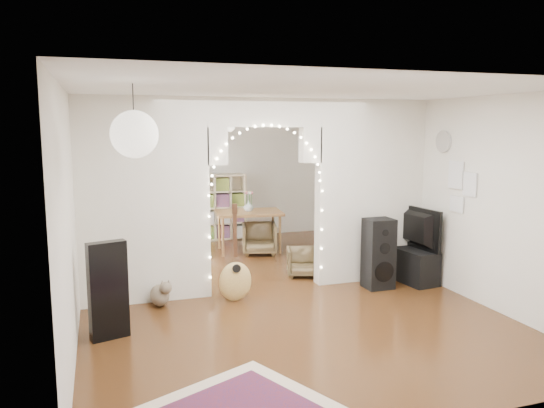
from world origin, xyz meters
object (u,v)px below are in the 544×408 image
object	(u,v)px
floor_speaker	(379,254)
media_console	(408,264)
bookcase	(214,207)
dining_table	(249,215)
dining_chair_right	(303,262)
acoustic_guitar	(235,266)
dining_chair_left	(259,239)

from	to	relation	value
floor_speaker	media_console	distance (m)	0.71
bookcase	dining_table	bearing A→B (deg)	-81.42
dining_chair_right	media_console	bearing A→B (deg)	-10.01
floor_speaker	dining_table	size ratio (longest dim) A/B	0.79
acoustic_guitar	dining_chair_left	xyz separation A→B (m)	(1.07, 2.43, -0.20)
media_console	dining_table	distance (m)	3.14
dining_chair_right	bookcase	bearing A→B (deg)	120.14
floor_speaker	dining_chair_right	xyz separation A→B (m)	(-0.81, 0.92, -0.28)
media_console	dining_chair_left	xyz separation A→B (m)	(-1.66, 2.29, 0.03)
dining_table	dining_chair_left	distance (m)	0.49
bookcase	dining_chair_right	xyz separation A→B (m)	(0.75, -3.04, -0.45)
floor_speaker	dining_table	distance (m)	2.99
bookcase	dining_chair_left	bearing A→B (deg)	-79.99
acoustic_guitar	bookcase	bearing A→B (deg)	85.83
acoustic_guitar	media_console	world-z (taller)	acoustic_guitar
bookcase	dining_chair_right	world-z (taller)	bookcase
bookcase	dining_table	xyz separation A→B (m)	(0.40, -1.21, 0.01)
acoustic_guitar	bookcase	size ratio (longest dim) A/B	0.83
floor_speaker	bookcase	xyz separation A→B (m)	(-1.56, 3.96, 0.17)
floor_speaker	media_console	world-z (taller)	floor_speaker
acoustic_guitar	dining_chair_left	world-z (taller)	acoustic_guitar
floor_speaker	bookcase	distance (m)	4.26
floor_speaker	dining_table	xyz separation A→B (m)	(-1.16, 2.75, 0.18)
floor_speaker	dining_table	world-z (taller)	floor_speaker
acoustic_guitar	bookcase	world-z (taller)	bookcase
media_console	dining_chair_right	bearing A→B (deg)	147.33
dining_table	dining_chair_left	bearing A→B (deg)	-57.12
bookcase	dining_table	distance (m)	1.27
media_console	dining_table	world-z (taller)	dining_table
dining_chair_right	floor_speaker	bearing A→B (deg)	-32.46
bookcase	dining_chair_left	distance (m)	1.60
bookcase	dining_chair_right	size ratio (longest dim) A/B	2.77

